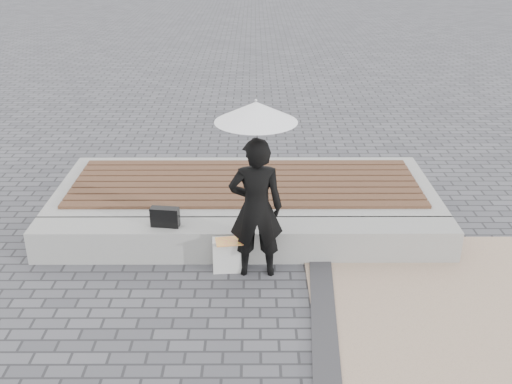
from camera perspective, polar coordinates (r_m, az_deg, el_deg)
ground at (r=5.87m, az=-1.32°, el=-13.87°), size 80.00×80.00×0.00m
edging_band at (r=5.50m, az=6.76°, el=-16.83°), size 0.61×5.20×0.04m
seating_ledge at (r=7.09m, az=-1.10°, el=-4.58°), size 5.00×0.45×0.40m
timber_platform at (r=8.17m, az=-0.98°, el=-0.51°), size 5.00×2.00×0.40m
timber_decking at (r=8.08m, az=-0.99°, el=0.90°), size 4.60×1.60×0.04m
woman at (r=6.46m, az=0.00°, el=-1.56°), size 0.60×0.40×1.61m
parasol at (r=6.07m, az=0.00°, el=7.62°), size 0.85×0.85×1.09m
handbag at (r=7.00m, az=-8.64°, el=-2.37°), size 0.34×0.16×0.23m
canvas_tote at (r=6.80m, az=-2.52°, el=-6.00°), size 0.39×0.18×0.40m
magazine at (r=6.65m, az=-2.57°, el=-4.71°), size 0.32×0.26×0.01m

